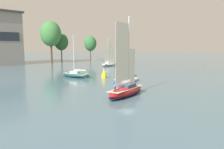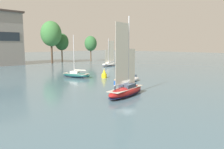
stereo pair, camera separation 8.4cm
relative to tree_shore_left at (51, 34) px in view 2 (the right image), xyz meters
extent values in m
plane|color=slate|center=(-24.82, -61.48, -12.50)|extent=(400.00, 400.00, 0.00)
cylinder|color=#4C3828|center=(0.00, 0.00, -7.68)|extent=(0.77, 0.77, 9.64)
ellipsoid|color=#3D7A3D|center=(0.00, 0.00, 0.06)|extent=(8.68, 8.68, 10.61)
cylinder|color=brown|center=(19.79, -2.68, -9.23)|extent=(0.52, 0.52, 6.55)
ellipsoid|color=#336B38|center=(19.79, -2.68, -3.97)|extent=(5.90, 5.90, 7.21)
cylinder|color=brown|center=(7.95, 4.20, -8.95)|extent=(0.57, 0.57, 7.10)
ellipsoid|color=#285B2D|center=(7.95, 4.20, -3.26)|extent=(6.39, 6.39, 7.81)
ellipsoid|color=maroon|center=(-24.82, -61.48, -11.75)|extent=(9.15, 3.76, 1.51)
ellipsoid|color=#19234C|center=(-24.82, -61.48, -12.16)|extent=(9.24, 3.79, 0.18)
cube|color=#BCB7A8|center=(-24.82, -61.48, -11.30)|extent=(8.04, 3.21, 0.06)
cube|color=#333D4C|center=(-24.38, -61.42, -10.96)|extent=(2.71, 2.08, 0.62)
cylinder|color=silver|center=(-24.12, -61.38, -5.72)|extent=(0.18, 0.18, 11.10)
cylinder|color=silver|center=(-26.10, -61.67, -10.38)|extent=(3.97, 0.73, 0.15)
cube|color=silver|center=(-25.94, -61.65, -5.83)|extent=(3.64, 0.57, 9.10)
cube|color=silver|center=(-23.06, -61.22, -8.22)|extent=(1.94, 0.31, 6.10)
cylinder|color=#232838|center=(-27.50, -61.58, -10.85)|extent=(0.23, 0.23, 0.85)
cylinder|color=#1E4CA5|center=(-27.50, -61.58, -10.10)|extent=(0.39, 0.39, 0.65)
sphere|color=tan|center=(-27.50, -61.58, -9.65)|extent=(0.24, 0.24, 0.24)
ellipsoid|color=white|center=(8.31, -26.25, -11.87)|extent=(7.43, 2.17, 1.26)
ellipsoid|color=#19234C|center=(8.31, -26.25, -12.22)|extent=(7.51, 2.19, 0.15)
cube|color=silver|center=(8.31, -26.25, -11.50)|extent=(6.54, 1.82, 0.06)
cube|color=silver|center=(7.94, -26.26, -11.21)|extent=(2.09, 1.48, 0.52)
cylinder|color=silver|center=(7.72, -26.26, -6.84)|extent=(0.15, 0.15, 9.26)
cylinder|color=silver|center=(9.38, -26.24, -10.73)|extent=(3.33, 0.17, 0.13)
cube|color=silver|center=(9.25, -26.24, -6.93)|extent=(3.07, 0.07, 7.59)
cube|color=silver|center=(6.80, -26.27, -8.92)|extent=(1.63, 0.04, 5.09)
ellipsoid|color=#194C47|center=(-18.22, -40.37, -11.87)|extent=(4.51, 7.70, 1.26)
ellipsoid|color=#19234C|center=(-18.22, -40.37, -12.22)|extent=(4.55, 7.78, 0.15)
cube|color=beige|center=(-18.22, -40.37, -11.49)|extent=(3.89, 6.75, 0.06)
cube|color=silver|center=(-18.34, -40.02, -11.20)|extent=(2.08, 2.46, 0.52)
cylinder|color=silver|center=(-18.42, -39.81, -6.81)|extent=(0.15, 0.15, 9.30)
cylinder|color=silver|center=(-17.85, -41.38, -10.72)|extent=(1.27, 3.19, 0.13)
cylinder|color=silver|center=(-17.85, -41.38, -10.63)|extent=(1.22, 2.90, 0.20)
ellipsoid|color=silver|center=(-12.85, -53.93, -12.03)|extent=(4.16, 2.27, 0.94)
cube|color=black|center=(-14.69, -54.27, -11.51)|extent=(0.24, 0.27, 1.04)
cube|color=#28333D|center=(-12.47, -53.85, -11.37)|extent=(0.38, 0.82, 0.57)
cylinder|color=yellow|center=(-14.06, -45.83, -12.02)|extent=(1.29, 1.29, 0.96)
cone|color=yellow|center=(-14.06, -45.83, -10.95)|extent=(0.96, 0.96, 1.18)
sphere|color=#F2F266|center=(-14.06, -45.83, -10.28)|extent=(0.16, 0.16, 0.16)
camera|label=1|loc=(-50.89, -82.74, -4.50)|focal=35.00mm
camera|label=2|loc=(-50.84, -82.80, -4.50)|focal=35.00mm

